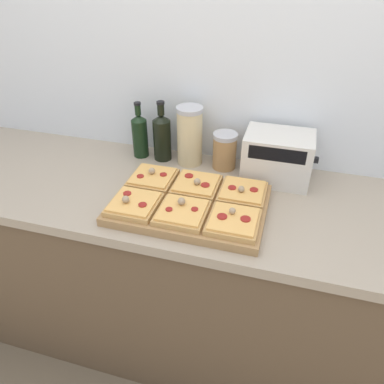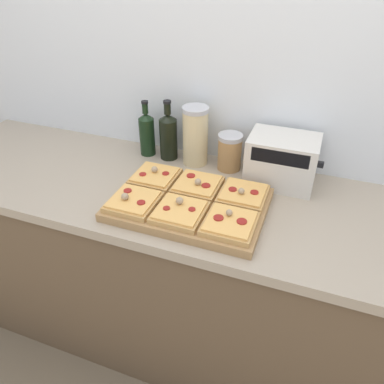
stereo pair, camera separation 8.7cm
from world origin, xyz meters
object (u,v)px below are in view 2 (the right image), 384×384
(cutting_board, at_px, (189,204))
(grain_jar_tall, at_px, (195,136))
(olive_oil_bottle, at_px, (147,133))
(wine_bottle, at_px, (168,135))
(grain_jar_short, at_px, (230,152))
(toaster_oven, at_px, (282,160))

(cutting_board, distance_m, grain_jar_tall, 0.36)
(cutting_board, xyz_separation_m, grain_jar_tall, (-0.10, 0.33, 0.11))
(olive_oil_bottle, xyz_separation_m, wine_bottle, (0.11, 0.00, 0.01))
(grain_jar_tall, height_order, grain_jar_short, grain_jar_tall)
(olive_oil_bottle, height_order, wine_bottle, wine_bottle)
(cutting_board, distance_m, wine_bottle, 0.41)
(cutting_board, bearing_deg, grain_jar_short, 80.30)
(wine_bottle, bearing_deg, olive_oil_bottle, 180.00)
(grain_jar_tall, relative_size, grain_jar_short, 1.62)
(cutting_board, xyz_separation_m, wine_bottle, (-0.22, 0.33, 0.09))
(olive_oil_bottle, bearing_deg, toaster_oven, -3.20)
(wine_bottle, xyz_separation_m, grain_jar_tall, (0.13, 0.00, 0.02))
(grain_jar_short, xyz_separation_m, toaster_oven, (0.22, -0.03, 0.02))
(wine_bottle, relative_size, grain_jar_tall, 1.04)
(cutting_board, height_order, toaster_oven, toaster_oven)
(wine_bottle, distance_m, grain_jar_short, 0.28)
(olive_oil_bottle, relative_size, toaster_oven, 0.87)
(olive_oil_bottle, distance_m, toaster_oven, 0.61)
(wine_bottle, relative_size, toaster_oven, 0.92)
(cutting_board, bearing_deg, olive_oil_bottle, 134.66)
(olive_oil_bottle, height_order, toaster_oven, olive_oil_bottle)
(olive_oil_bottle, bearing_deg, grain_jar_tall, 0.00)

